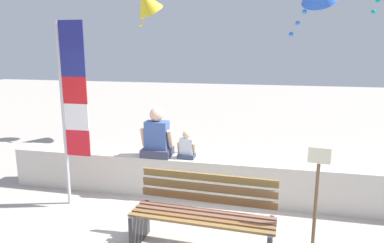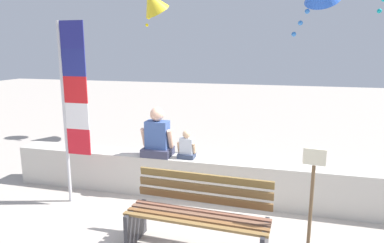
{
  "view_description": "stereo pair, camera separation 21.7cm",
  "coord_description": "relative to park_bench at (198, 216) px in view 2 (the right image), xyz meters",
  "views": [
    {
      "loc": [
        0.88,
        -4.07,
        2.41
      ],
      "look_at": [
        -0.33,
        1.25,
        1.27
      ],
      "focal_mm": 32.78,
      "sensor_mm": 36.0,
      "label": 1
    },
    {
      "loc": [
        1.09,
        -4.02,
        2.41
      ],
      "look_at": [
        -0.33,
        1.25,
        1.27
      ],
      "focal_mm": 32.78,
      "sensor_mm": 36.0,
      "label": 2
    }
  ],
  "objects": [
    {
      "name": "flag_banner",
      "position": [
        -2.17,
        0.78,
        1.24
      ],
      "size": [
        0.44,
        0.05,
        2.8
      ],
      "color": "#B7B7BC",
      "rests_on": "ground"
    },
    {
      "name": "park_bench",
      "position": [
        0.0,
        0.0,
        0.0
      ],
      "size": [
        1.75,
        0.69,
        0.88
      ],
      "color": "brown",
      "rests_on": "ground"
    },
    {
      "name": "ground_plane",
      "position": [
        -0.15,
        0.23,
        -0.42
      ],
      "size": [
        40.0,
        40.0,
        0.0
      ],
      "primitive_type": "plane",
      "color": "#AEA49A"
    },
    {
      "name": "seawall_ledge",
      "position": [
        -0.15,
        1.47,
        -0.09
      ],
      "size": [
        6.95,
        0.47,
        0.67
      ],
      "primitive_type": "cube",
      "color": "beige",
      "rests_on": "ground"
    },
    {
      "name": "person_child",
      "position": [
        -0.56,
        1.44,
        0.42
      ],
      "size": [
        0.3,
        0.22,
        0.46
      ],
      "color": "#303B56",
      "rests_on": "seawall_ledge"
    },
    {
      "name": "kite_yellow",
      "position": [
        -2.4,
        4.8,
        3.12
      ],
      "size": [
        1.04,
        1.07,
        0.98
      ],
      "color": "yellow"
    },
    {
      "name": "person_adult",
      "position": [
        -1.06,
        1.44,
        0.56
      ],
      "size": [
        0.53,
        0.39,
        0.81
      ],
      "color": "#383952",
      "rests_on": "seawall_ledge"
    },
    {
      "name": "sign_post",
      "position": [
        1.28,
        0.05,
        0.37
      ],
      "size": [
        0.24,
        0.06,
        1.35
      ],
      "color": "brown",
      "rests_on": "ground"
    }
  ]
}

